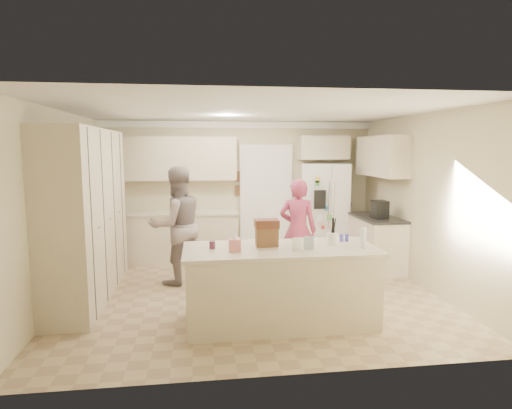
{
  "coord_description": "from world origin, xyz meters",
  "views": [
    {
      "loc": [
        -0.73,
        -5.95,
        2.08
      ],
      "look_at": [
        0.1,
        0.35,
        1.25
      ],
      "focal_mm": 30.0,
      "sensor_mm": 36.0,
      "label": 1
    }
  ],
  "objects": [
    {
      "name": "over_fridge_cab",
      "position": [
        1.65,
        2.12,
        2.1
      ],
      "size": [
        0.95,
        0.35,
        0.45
      ],
      "primitive_type": "cube",
      "color": "beige",
      "rests_on": "wall_back"
    },
    {
      "name": "coffee_maker",
      "position": [
        2.25,
        0.8,
        1.07
      ],
      "size": [
        0.22,
        0.28,
        0.3
      ],
      "primitive_type": "cube",
      "color": "black",
      "rests_on": "right_countertop"
    },
    {
      "name": "tissue_box",
      "position": [
        -0.35,
        -1.2,
        1.0
      ],
      "size": [
        0.13,
        0.13,
        0.14
      ],
      "primitive_type": "cube",
      "color": "pink",
      "rests_on": "island_top"
    },
    {
      "name": "ceiling",
      "position": [
        0.0,
        0.0,
        2.61
      ],
      "size": [
        5.2,
        4.6,
        0.02
      ],
      "primitive_type": "cube",
      "color": "white",
      "rests_on": "wall_back"
    },
    {
      "name": "jam_jar",
      "position": [
        -0.6,
        -1.05,
        0.97
      ],
      "size": [
        0.07,
        0.07,
        0.09
      ],
      "primitive_type": "cylinder",
      "color": "#59263F",
      "rests_on": "island_top"
    },
    {
      "name": "wall_front",
      "position": [
        0.0,
        -2.31,
        1.3
      ],
      "size": [
        5.2,
        0.02,
        2.6
      ],
      "primitive_type": "cube",
      "color": "beige",
      "rests_on": "ground"
    },
    {
      "name": "right_upper_cab",
      "position": [
        2.43,
        1.2,
        1.95
      ],
      "size": [
        0.35,
        1.5,
        0.7
      ],
      "primitive_type": "cube",
      "color": "beige",
      "rests_on": "wall_right"
    },
    {
      "name": "fridge_handle_r",
      "position": [
        1.73,
        1.65,
        1.05
      ],
      "size": [
        0.02,
        0.02,
        0.85
      ],
      "primitive_type": "cylinder",
      "color": "silver",
      "rests_on": "refrigerator"
    },
    {
      "name": "wall_frame_upper",
      "position": [
        0.02,
        2.27,
        1.55
      ],
      "size": [
        0.15,
        0.02,
        0.2
      ],
      "primitive_type": "cube",
      "color": "brown",
      "rests_on": "wall_back"
    },
    {
      "name": "back_upper_cab",
      "position": [
        -1.15,
        2.12,
        1.9
      ],
      "size": [
        2.2,
        0.35,
        0.8
      ],
      "primitive_type": "cube",
      "color": "beige",
      "rests_on": "wall_back"
    },
    {
      "name": "fridge_magnets",
      "position": [
        1.68,
        1.65,
        0.9
      ],
      "size": [
        0.76,
        0.02,
        1.44
      ],
      "primitive_type": null,
      "color": "tan",
      "rests_on": "refrigerator"
    },
    {
      "name": "fridge_dispenser",
      "position": [
        1.46,
        1.65,
        1.15
      ],
      "size": [
        0.22,
        0.03,
        0.35
      ],
      "primitive_type": "cube",
      "color": "black",
      "rests_on": "refrigerator"
    },
    {
      "name": "right_base_cab",
      "position": [
        2.3,
        1.0,
        0.44
      ],
      "size": [
        0.6,
        1.2,
        0.88
      ],
      "primitive_type": "cube",
      "color": "beige",
      "rests_on": "floor"
    },
    {
      "name": "island_base",
      "position": [
        0.2,
        -1.1,
        0.44
      ],
      "size": [
        2.2,
        0.9,
        0.88
      ],
      "primitive_type": "cube",
      "color": "beige",
      "rests_on": "floor"
    },
    {
      "name": "wall_right",
      "position": [
        2.61,
        0.0,
        1.3
      ],
      "size": [
        0.02,
        4.6,
        2.6
      ],
      "primitive_type": "cube",
      "color": "beige",
      "rests_on": "ground"
    },
    {
      "name": "greeting_card_a",
      "position": [
        0.35,
        -1.3,
        1.01
      ],
      "size": [
        0.12,
        0.06,
        0.16
      ],
      "primitive_type": "cube",
      "rotation": [
        0.15,
        0.0,
        0.2
      ],
      "color": "white",
      "rests_on": "island_top"
    },
    {
      "name": "wall_frame_lower",
      "position": [
        0.02,
        2.27,
        1.28
      ],
      "size": [
        0.15,
        0.02,
        0.2
      ],
      "primitive_type": "cube",
      "color": "brown",
      "rests_on": "wall_back"
    },
    {
      "name": "right_countertop",
      "position": [
        2.29,
        1.0,
        0.9
      ],
      "size": [
        0.63,
        1.24,
        0.04
      ],
      "primitive_type": "cube",
      "color": "#2D2B28",
      "rests_on": "right_base_cab"
    },
    {
      "name": "greeting_card_b",
      "position": [
        0.5,
        -1.25,
        1.01
      ],
      "size": [
        0.12,
        0.05,
        0.16
      ],
      "primitive_type": "cube",
      "rotation": [
        0.15,
        0.0,
        -0.1
      ],
      "color": "silver",
      "rests_on": "island_top"
    },
    {
      "name": "water_bottle",
      "position": [
        1.15,
        -1.25,
        1.04
      ],
      "size": [
        0.07,
        0.07,
        0.24
      ],
      "primitive_type": "cylinder",
      "color": "silver",
      "rests_on": "island_top"
    },
    {
      "name": "pantry_bank",
      "position": [
        -2.3,
        0.2,
        1.18
      ],
      "size": [
        0.6,
        2.6,
        2.35
      ],
      "primitive_type": "cube",
      "color": "beige",
      "rests_on": "floor"
    },
    {
      "name": "fridge_seam",
      "position": [
        1.68,
        1.66,
        0.9
      ],
      "size": [
        0.02,
        0.02,
        1.78
      ],
      "primitive_type": "cube",
      "color": "gray",
      "rests_on": "refrigerator"
    },
    {
      "name": "tissue_plume",
      "position": [
        -0.35,
        -1.2,
        1.1
      ],
      "size": [
        0.08,
        0.08,
        0.08
      ],
      "primitive_type": "cone",
      "color": "white",
      "rests_on": "tissue_box"
    },
    {
      "name": "dollhouse_body",
      "position": [
        0.05,
        -1.0,
        1.04
      ],
      "size": [
        0.26,
        0.18,
        0.22
      ],
      "primitive_type": "cube",
      "color": "brown",
      "rests_on": "island_top"
    },
    {
      "name": "fridge_handle_l",
      "position": [
        1.63,
        1.65,
        1.05
      ],
      "size": [
        0.02,
        0.02,
        0.85
      ],
      "primitive_type": "cylinder",
      "color": "silver",
      "rests_on": "refrigerator"
    },
    {
      "name": "shaker_pepper",
      "position": [
        1.09,
        -0.88,
        0.97
      ],
      "size": [
        0.05,
        0.05,
        0.09
      ],
      "primitive_type": "cylinder",
      "color": "#3C3B9C",
      "rests_on": "island_top"
    },
    {
      "name": "wall_left",
      "position": [
        -2.61,
        0.0,
        1.3
      ],
      "size": [
        0.02,
        4.6,
        2.6
      ],
      "primitive_type": "cube",
      "color": "beige",
      "rests_on": "ground"
    },
    {
      "name": "floor",
      "position": [
        0.0,
        0.0,
        -0.01
      ],
      "size": [
        5.2,
        4.6,
        0.02
      ],
      "primitive_type": "cube",
      "color": "tan",
      "rests_on": "ground"
    },
    {
      "name": "refrigerator",
      "position": [
        1.68,
        2.02,
        0.9
      ],
      "size": [
        1.06,
        0.92,
        1.8
      ],
      "primitive_type": "cube",
      "rotation": [
        0.0,
        0.0,
        -0.28
      ],
      "color": "white",
      "rests_on": "floor"
    },
    {
      "name": "crown_back",
      "position": [
        0.0,
        2.26,
        2.53
      ],
      "size": [
        5.2,
        0.08,
        0.12
      ],
      "primitive_type": "cube",
      "color": "white",
      "rests_on": "wall_back"
    },
    {
      "name": "doorway_opening",
      "position": [
        0.55,
        2.28,
        1.05
      ],
      "size": [
        0.9,
        0.06,
        2.1
      ],
      "primitive_type": "cube",
      "color": "black",
      "rests_on": "floor"
    },
    {
      "name": "teen_boy",
      "position": [
        -1.09,
        0.64,
        0.91
      ],
      "size": [
        1.09,
        1.0,
        1.82
      ],
      "primitive_type": "imported",
      "rotation": [
        0.0,
        0.0,
        3.59
      ],
      "color": "gray",
      "rests_on": "floor"
    },
    {
      "name": "shaker_salt",
      "position": [
        1.02,
        -0.88,
        0.97
      ],
      "size": [
        0.05,
        0.05,
        0.09
      ],
      "primitive_type": "cylinder",
      "color": "#3C3B9C",
      "rests_on": "island_top"
    },
    {
      "name": "utensil_crock",
      "position": [
        0.85,
        -1.05,
        1.0
      ],
      "size": [
        0.13,
        0.13,
        0.15
      ],
      "primitive_type": "cylinder",
      "color": "white",
      "rests_on": "island_top"
    },
    {
      "name": "teen_girl",
      "position": [
        0.79,
        0.54,
        0.81
      ],
      "size": [
        0.69,
        0.58,
        1.62
      ],
      "primitive_type": "imported",
      "rotation": [
        0.0,
        0.0,
        2.76
      ],
      "color": "#A2325F",
      "rests_on": "floor"
    },
    {
      "name": "back_base_cab",
      "position": [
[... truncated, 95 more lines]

